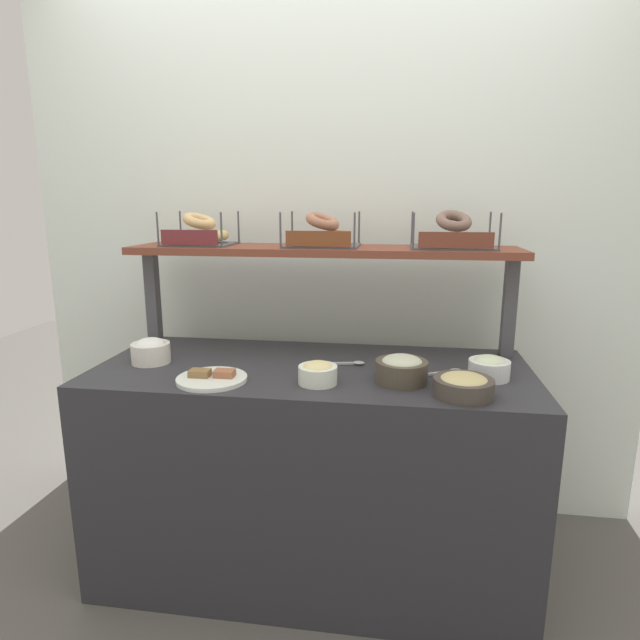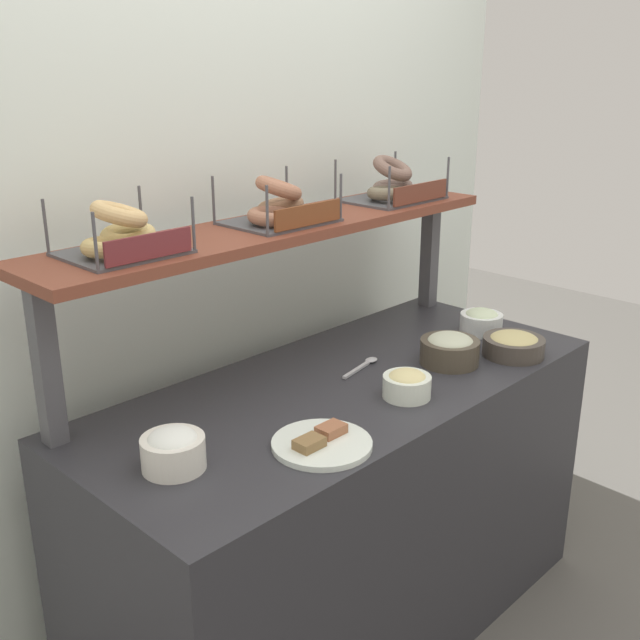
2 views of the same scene
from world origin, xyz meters
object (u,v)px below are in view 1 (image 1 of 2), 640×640
Objects in this scene: bowl_tuna_salad at (402,369)px; bagel_basket_poppy at (452,236)px; bagel_basket_plain at (199,234)px; serving_plate_white at (212,378)px; serving_spoon_by_edge at (447,372)px; bowl_hummus at (463,385)px; bowl_scallion_spread at (489,367)px; bowl_egg_salad at (318,373)px; bowl_cream_cheese at (151,350)px; serving_spoon_near_plate at (348,363)px; bagel_basket_everything at (321,235)px.

bowl_tuna_salad is 0.56× the size of bagel_basket_poppy.
serving_plate_white is at bearing -66.78° from bagel_basket_plain.
bagel_basket_poppy reaches higher than serving_plate_white.
bagel_basket_plain reaches higher than serving_spoon_by_edge.
bowl_hummus is 0.67× the size of bagel_basket_plain.
bowl_scallion_spread is 0.97m from serving_plate_white.
bowl_egg_salad is at bearing -166.58° from bowl_scallion_spread.
serving_spoon_by_edge is at bearing 35.37° from bowl_tuna_salad.
bagel_basket_poppy reaches higher than bowl_scallion_spread.
serving_spoon_near_plate is (0.76, 0.08, -0.04)m from bowl_cream_cheese.
bowl_tuna_salad reaches higher than serving_spoon_near_plate.
serving_plate_white is 0.84m from serving_spoon_by_edge.
bowl_hummus is 0.85m from serving_plate_white.
serving_spoon_near_plate is at bearing 139.80° from bowl_tuna_salad.
bowl_egg_salad is 0.63m from bagel_basket_everything.
bagel_basket_plain reaches higher than serving_spoon_near_plate.
bowl_egg_salad is 0.41× the size of bagel_basket_poppy.
serving_spoon_by_edge is (0.36, -0.05, 0.00)m from serving_spoon_near_plate.
bagel_basket_everything reaches higher than bowl_hummus.
serving_spoon_near_plate is at bearing -19.00° from bagel_basket_plain.
bagel_basket_everything is at bearing 137.11° from bowl_hummus.
bowl_cream_cheese is at bearing 150.64° from serving_plate_white.
serving_plate_white is 0.70m from bagel_basket_plain.
bowl_egg_salad is at bearing -158.87° from serving_spoon_by_edge.
bowl_egg_salad is at bearing -82.89° from bagel_basket_everything.
bagel_basket_plain reaches higher than bowl_scallion_spread.
bowl_cream_cheese is at bearing -107.87° from bagel_basket_plain.
bowl_cream_cheese reaches higher than bowl_tuna_salad.
serving_plate_white is 1.48× the size of serving_spoon_by_edge.
bagel_basket_poppy reaches higher than bagel_basket_plain.
bowl_tuna_salad is 0.60× the size of bagel_basket_everything.
bowl_cream_cheese is 0.96m from bowl_tuna_salad.
serving_spoon_by_edge is 0.74m from bagel_basket_everything.
bowl_tuna_salad reaches higher than serving_plate_white.
bowl_cream_cheese is 0.35m from serving_plate_white.
bowl_egg_salad is at bearing -136.25° from bagel_basket_poppy.
serving_spoon_near_plate is at bearing -57.95° from bagel_basket_everything.
serving_plate_white is (-0.65, -0.09, -0.04)m from bowl_tuna_salad.
bowl_tuna_salad is 0.26m from serving_spoon_near_plate.
bowl_egg_salad is (-0.28, -0.06, -0.01)m from bowl_tuna_salad.
bowl_tuna_salad is at bearing -49.10° from bagel_basket_everything.
bowl_cream_cheese reaches higher than serving_spoon_by_edge.
bowl_tuna_salad is 1.00× the size of serving_spoon_near_plate.
bowl_tuna_salad is 0.61m from bagel_basket_poppy.
bagel_basket_everything reaches higher than bagel_basket_plain.
bowl_hummus reaches higher than serving_spoon_by_edge.
bowl_cream_cheese reaches higher than bowl_egg_salad.
bagel_basket_poppy is (0.52, -0.00, -0.00)m from bagel_basket_everything.
serving_plate_white is 1.07m from bagel_basket_poppy.
bowl_tuna_salad reaches higher than bowl_egg_salad.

